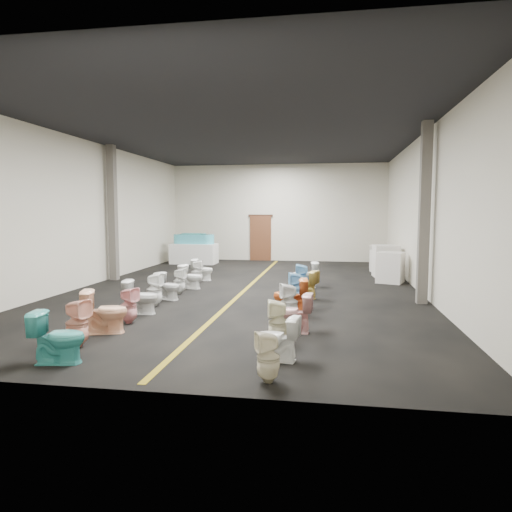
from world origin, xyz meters
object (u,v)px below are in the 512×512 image
Objects in this scene: toilet_left_1 at (77,323)px; toilet_right_4 at (289,302)px; toilet_right_8 at (303,278)px; toilet_right_1 at (277,338)px; toilet_right_0 at (268,357)px; toilet_right_5 at (290,296)px; appliance_crate_a at (390,267)px; toilet_left_8 at (191,277)px; toilet_left_0 at (58,337)px; appliance_crate_c at (382,261)px; display_table at (194,254)px; toilet_right_7 at (304,284)px; toilet_left_6 at (168,286)px; toilet_right_6 at (296,289)px; toilet_right_2 at (278,322)px; toilet_left_2 at (105,311)px; toilet_left_3 at (129,306)px; appliance_crate_d at (377,256)px; toilet_left_10 at (202,270)px; toilet_left_5 at (154,290)px; toilet_left_7 at (179,281)px; toilet_left_4 at (141,297)px; toilet_left_9 at (197,272)px; toilet_right_9 at (305,275)px; bathtub at (194,240)px; toilet_right_3 at (293,313)px; appliance_crate_b at (386,261)px.

toilet_left_1 is 1.03× the size of toilet_right_4.
toilet_right_4 is at bearing 0.34° from toilet_right_8.
toilet_right_1 is 0.86× the size of toilet_right_8.
toilet_right_5 is at bearing 157.89° from toilet_right_0.
toilet_left_1 is (-6.16, -8.19, -0.09)m from appliance_crate_a.
toilet_left_0 is at bearing -166.33° from toilet_left_8.
display_table is at bearing 167.65° from appliance_crate_c.
toilet_right_8 is (-0.08, 0.87, 0.03)m from toilet_right_7.
appliance_crate_a is 1.21× the size of toilet_left_1.
appliance_crate_a is 1.26× the size of toilet_right_5.
toilet_right_5 reaches higher than toilet_left_6.
toilet_right_6 is at bearing -43.65° from toilet_left_0.
appliance_crate_c is 10.45m from toilet_right_2.
toilet_left_6 is 0.99× the size of toilet_right_1.
display_table is at bearing -8.31° from toilet_left_2.
toilet_right_4 is (-0.04, 2.60, 0.05)m from toilet_right_1.
toilet_left_3 is 1.07× the size of toilet_right_0.
toilet_left_10 is (-6.16, -4.75, -0.09)m from appliance_crate_d.
toilet_left_2 reaches higher than toilet_left_5.
appliance_crate_c is 11.25m from toilet_right_1.
toilet_left_10 is at bearing 6.97° from toilet_left_7.
display_table is 2.44× the size of toilet_left_5.
toilet_right_8 is (0.04, 6.06, 0.06)m from toilet_right_1.
toilet_right_5 is at bearing -110.53° from appliance_crate_c.
toilet_left_2 is (-6.14, -9.83, -0.00)m from appliance_crate_c.
toilet_left_4 is at bearing -129.47° from toilet_right_2.
toilet_left_0 reaches higher than toilet_left_4.
toilet_left_4 is at bearing -110.10° from toilet_right_4.
toilet_right_1 is 2.60m from toilet_right_4.
toilet_left_0 is 7.68m from toilet_left_9.
display_table is 10.05m from toilet_left_4.
appliance_crate_a is (7.92, -4.30, 0.06)m from display_table.
toilet_left_5 is at bearing -168.81° from toilet_left_8.
toilet_left_2 is at bearing -130.18° from appliance_crate_a.
toilet_left_9 is (0.05, 6.88, -0.03)m from toilet_left_1.
toilet_left_5 and toilet_right_8 have the same top height.
toilet_left_1 is 1.05× the size of toilet_right_9.
toilet_right_3 is at bearing -60.61° from bathtub.
bathtub reaches higher than toilet_left_6.
toilet_right_0 is at bearing -137.70° from toilet_left_2.
toilet_left_8 is (0.04, 0.95, -0.01)m from toilet_left_7.
toilet_right_2 is at bearing -154.52° from toilet_left_10.
toilet_right_2 is at bearing -137.75° from toilet_left_7.
toilet_right_4 is (3.28, -3.62, 0.04)m from toilet_left_8.
toilet_right_2 reaches higher than toilet_left_4.
appliance_crate_b is 2.90m from appliance_crate_d.
toilet_left_8 is 4.88m from toilet_right_4.
toilet_left_3 is 1.04× the size of toilet_left_10.
toilet_right_7 reaches higher than toilet_left_3.
toilet_left_2 is at bearing -57.48° from toilet_right_6.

